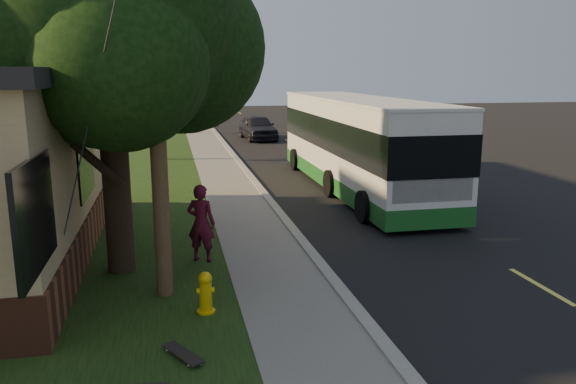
% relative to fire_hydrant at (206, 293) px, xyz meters
% --- Properties ---
extents(ground, '(120.00, 120.00, 0.00)m').
position_rel_fire_hydrant_xyz_m(ground, '(2.60, 0.00, -0.43)').
color(ground, black).
rests_on(ground, ground).
extents(road, '(8.00, 80.00, 0.01)m').
position_rel_fire_hydrant_xyz_m(road, '(6.60, 10.00, -0.43)').
color(road, black).
rests_on(road, ground).
extents(curb, '(0.25, 80.00, 0.12)m').
position_rel_fire_hydrant_xyz_m(curb, '(2.60, 10.00, -0.37)').
color(curb, gray).
rests_on(curb, ground).
extents(sidewalk, '(2.00, 80.00, 0.08)m').
position_rel_fire_hydrant_xyz_m(sidewalk, '(1.60, 10.00, -0.39)').
color(sidewalk, slate).
rests_on(sidewalk, ground).
extents(grass_verge, '(5.00, 80.00, 0.07)m').
position_rel_fire_hydrant_xyz_m(grass_verge, '(-1.90, 10.00, -0.40)').
color(grass_verge, black).
rests_on(grass_verge, ground).
extents(fire_hydrant, '(0.32, 0.32, 0.74)m').
position_rel_fire_hydrant_xyz_m(fire_hydrant, '(0.00, 0.00, 0.00)').
color(fire_hydrant, '#DDAE0B').
rests_on(fire_hydrant, grass_verge).
extents(utility_pole, '(2.86, 3.21, 9.07)m').
position_rel_fire_hydrant_xyz_m(utility_pole, '(-0.71, 0.99, 4.20)').
color(utility_pole, '#473321').
rests_on(utility_pole, ground).
extents(leafy_tree, '(6.30, 6.00, 7.80)m').
position_rel_fire_hydrant_xyz_m(leafy_tree, '(-1.57, 2.65, 4.73)').
color(leafy_tree, black).
rests_on(leafy_tree, grass_verge).
extents(bare_tree_near, '(1.38, 1.21, 4.31)m').
position_rel_fire_hydrant_xyz_m(bare_tree_near, '(-0.90, 18.00, 1.72)').
color(bare_tree_near, black).
rests_on(bare_tree_near, grass_verge).
extents(bare_tree_far, '(1.38, 1.21, 4.03)m').
position_rel_fire_hydrant_xyz_m(bare_tree_far, '(-0.40, 30.00, 1.57)').
color(bare_tree_far, black).
rests_on(bare_tree_far, grass_verge).
extents(traffic_signal, '(0.18, 0.22, 5.50)m').
position_rel_fire_hydrant_xyz_m(traffic_signal, '(3.10, 34.00, 2.73)').
color(traffic_signal, '#2D2D30').
rests_on(traffic_signal, ground).
extents(transit_bus, '(2.79, 12.11, 3.28)m').
position_rel_fire_hydrant_xyz_m(transit_bus, '(6.03, 9.71, 1.31)').
color(transit_bus, silver).
rests_on(transit_bus, ground).
extents(skateboarder, '(0.75, 0.64, 1.73)m').
position_rel_fire_hydrant_xyz_m(skateboarder, '(0.10, 2.76, 0.50)').
color(skateboarder, '#4B0F20').
rests_on(skateboarder, grass_verge).
extents(skateboard_main, '(0.61, 0.85, 0.08)m').
position_rel_fire_hydrant_xyz_m(skateboard_main, '(-0.44, -1.54, -0.30)').
color(skateboard_main, black).
rests_on(skateboard_main, grass_verge).
extents(dumpster, '(1.95, 1.76, 1.41)m').
position_rel_fire_hydrant_xyz_m(dumpster, '(-5.35, 8.45, 0.32)').
color(dumpster, black).
rests_on(dumpster, building_lot).
extents(distant_car, '(2.10, 4.63, 1.54)m').
position_rel_fire_hydrant_xyz_m(distant_car, '(4.92, 25.44, 0.34)').
color(distant_car, black).
rests_on(distant_car, ground).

